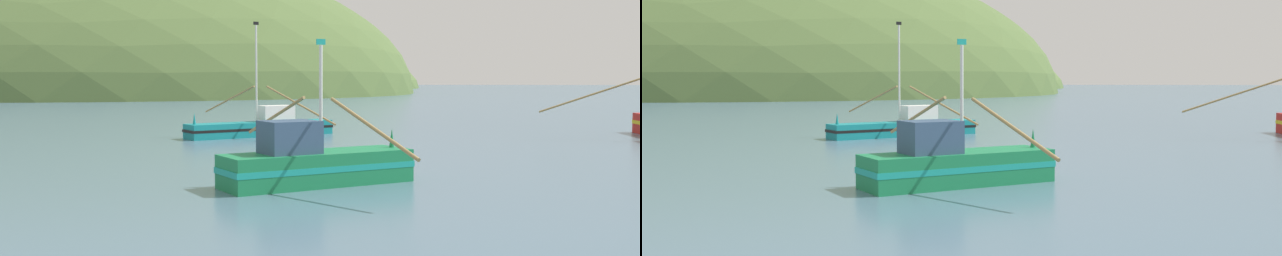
# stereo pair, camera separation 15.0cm
# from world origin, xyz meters

# --- Properties ---
(hill_mid_right) EXTENTS (161.99, 129.59, 65.88)m
(hill_mid_right) POSITION_xyz_m (-76.00, 151.06, 0.00)
(hill_mid_right) COLOR #516B38
(hill_mid_right) RESTS_ON ground
(hill_mid_left) EXTENTS (91.17, 72.93, 38.10)m
(hill_mid_left) POSITION_xyz_m (-89.79, 179.31, 0.00)
(hill_mid_left) COLOR #47703D
(hill_mid_left) RESTS_ON ground
(hill_far_left) EXTENTS (179.89, 143.91, 39.32)m
(hill_far_left) POSITION_xyz_m (-80.67, 221.02, 0.00)
(hill_far_left) COLOR #516B38
(hill_far_left) RESTS_ON ground
(fishing_boat_teal) EXTENTS (10.61, 13.33, 7.26)m
(fishing_boat_teal) POSITION_xyz_m (-8.82, 36.17, 0.62)
(fishing_boat_teal) COLOR #147F84
(fishing_boat_teal) RESTS_ON ground
(fishing_boat_green) EXTENTS (6.90, 9.65, 5.14)m
(fishing_boat_green) POSITION_xyz_m (-3.46, 15.95, 0.78)
(fishing_boat_green) COLOR #197A47
(fishing_boat_green) RESTS_ON ground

